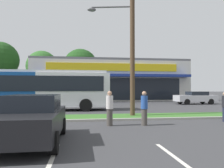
{
  "coord_description": "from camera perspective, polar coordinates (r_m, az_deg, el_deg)",
  "views": [
    {
      "loc": [
        -0.8,
        0.74,
        1.8
      ],
      "look_at": [
        1.62,
        18.1,
        2.16
      ],
      "focal_mm": 34.95,
      "sensor_mm": 36.0,
      "label": 1
    }
  ],
  "objects": [
    {
      "name": "grass_median",
      "position": [
        13.4,
        -4.49,
        -8.65
      ],
      "size": [
        56.0,
        2.2,
        0.12
      ],
      "primitive_type": "cube",
      "color": "#386B28",
      "rests_on": "ground_plane"
    },
    {
      "name": "storefront_building",
      "position": [
        34.69,
        -0.77,
        0.85
      ],
      "size": [
        22.42,
        11.62,
        6.05
      ],
      "color": "beige",
      "rests_on": "ground_plane"
    },
    {
      "name": "tree_mid",
      "position": [
        45.34,
        -8.25,
        4.68
      ],
      "size": [
        7.0,
        7.0,
        9.93
      ],
      "color": "#473323",
      "rests_on": "ground_plane"
    },
    {
      "name": "utility_pole",
      "position": [
        14.18,
        4.74,
        12.72
      ],
      "size": [
        3.13,
        2.38,
        9.73
      ],
      "color": "#4C3826",
      "rests_on": "ground_plane"
    },
    {
      "name": "pedestrian_by_pole",
      "position": [
        10.82,
        8.44,
        -6.28
      ],
      "size": [
        0.34,
        0.34,
        1.67
      ],
      "rotation": [
        0.0,
        0.0,
        3.9
      ],
      "color": "#47423D",
      "rests_on": "ground_plane"
    },
    {
      "name": "city_bus",
      "position": [
        18.8,
        -20.56,
        -1.21
      ],
      "size": [
        12.74,
        2.73,
        3.25
      ],
      "rotation": [
        0.0,
        0.0,
        0.01
      ],
      "color": "#144793",
      "rests_on": "ground_plane"
    },
    {
      "name": "pedestrian_near_bench",
      "position": [
        10.6,
        -0.63,
        -6.36
      ],
      "size": [
        0.34,
        0.34,
        1.68
      ],
      "rotation": [
        0.0,
        0.0,
        4.71
      ],
      "color": "#47423D",
      "rests_on": "ground_plane"
    },
    {
      "name": "car_5",
      "position": [
        24.58,
        -25.42,
        -3.43
      ],
      "size": [
        4.62,
        2.01,
        1.51
      ],
      "rotation": [
        0.0,
        0.0,
        3.14
      ],
      "color": "silver",
      "rests_on": "ground_plane"
    },
    {
      "name": "tree_left",
      "position": [
        48.27,
        -27.19,
        5.63
      ],
      "size": [
        7.1,
        7.1,
        10.98
      ],
      "color": "#473323",
      "rests_on": "ground_plane"
    },
    {
      "name": "tree_mid_left",
      "position": [
        42.2,
        -17.86,
        4.44
      ],
      "size": [
        5.67,
        5.67,
        8.74
      ],
      "color": "#473323",
      "rests_on": "ground_plane"
    },
    {
      "name": "car_0",
      "position": [
        7.75,
        -20.24,
        -8.49
      ],
      "size": [
        2.0,
        4.3,
        1.58
      ],
      "rotation": [
        0.0,
        0.0,
        -1.57
      ],
      "color": "black",
      "rests_on": "ground_plane"
    },
    {
      "name": "car_4",
      "position": [
        26.97,
        20.98,
        -3.31
      ],
      "size": [
        4.6,
        1.96,
        1.46
      ],
      "rotation": [
        0.0,
        0.0,
        3.14
      ],
      "color": "#B7B7BC",
      "rests_on": "ground_plane"
    },
    {
      "name": "curb_lip",
      "position": [
        12.19,
        -4.14,
        -9.39
      ],
      "size": [
        56.0,
        0.24,
        0.12
      ],
      "primitive_type": "cube",
      "color": "#99968C",
      "rests_on": "ground_plane"
    }
  ]
}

